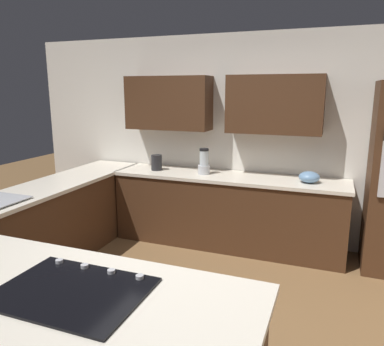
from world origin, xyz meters
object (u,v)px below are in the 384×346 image
at_px(blender, 204,163).
at_px(kettle, 157,163).
at_px(mixing_bowl, 309,177).
at_px(cooktop, 73,291).

height_order(blender, kettle, blender).
xyz_separation_m(mixing_bowl, kettle, (1.90, 0.00, 0.04)).
bearing_deg(kettle, cooktop, 107.76).
xyz_separation_m(cooktop, kettle, (0.92, -2.87, 0.09)).
bearing_deg(blender, cooktop, 95.37).
relative_size(cooktop, blender, 2.39).
relative_size(mixing_bowl, kettle, 1.16).
bearing_deg(mixing_bowl, cooktop, 71.16).
bearing_deg(cooktop, blender, -84.63).
distance_m(blender, kettle, 0.65).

